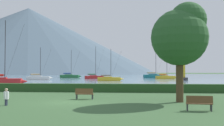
% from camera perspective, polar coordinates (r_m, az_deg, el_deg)
% --- Properties ---
extents(ground_plane, '(1000.00, 1000.00, 0.00)m').
position_cam_1_polar(ground_plane, '(21.67, -8.98, -8.28)').
color(ground_plane, '#385B33').
extents(harbor_water, '(320.00, 246.00, 0.00)m').
position_cam_1_polar(harbor_water, '(157.99, 3.24, -2.72)').
color(harbor_water, slate).
rests_on(harbor_water, ground_plane).
extents(hedge_line, '(80.00, 1.20, 0.98)m').
position_cam_1_polar(hedge_line, '(32.37, -4.20, -5.29)').
color(hedge_line, '#284C23').
rests_on(hedge_line, ground_plane).
extents(sailboat_slip_1, '(7.74, 3.86, 9.62)m').
position_cam_1_polar(sailboat_slip_1, '(82.22, -15.34, -3.03)').
color(sailboat_slip_1, white).
rests_on(sailboat_slip_1, harbor_water).
extents(sailboat_slip_2, '(7.41, 3.35, 10.03)m').
position_cam_1_polar(sailboat_slip_2, '(90.80, 11.37, -2.95)').
color(sailboat_slip_2, gold).
rests_on(sailboat_slip_2, harbor_water).
extents(sailboat_slip_3, '(8.50, 4.50, 12.12)m').
position_cam_1_polar(sailboat_slip_3, '(54.12, -22.41, -3.53)').
color(sailboat_slip_3, red).
rests_on(sailboat_slip_3, harbor_water).
extents(sailboat_slip_6, '(8.41, 2.77, 10.89)m').
position_cam_1_polar(sailboat_slip_6, '(105.91, -8.96, -2.76)').
color(sailboat_slip_6, '#236B38').
rests_on(sailboat_slip_6, harbor_water).
extents(sailboat_slip_7, '(9.46, 3.71, 11.26)m').
position_cam_1_polar(sailboat_slip_7, '(103.75, 9.03, -2.73)').
color(sailboat_slip_7, '#19707A').
rests_on(sailboat_slip_7, harbor_water).
extents(sailboat_slip_10, '(7.07, 3.04, 8.38)m').
position_cam_1_polar(sailboat_slip_10, '(70.68, -0.58, -3.35)').
color(sailboat_slip_10, gold).
rests_on(sailboat_slip_10, harbor_water).
extents(sailboat_slip_11, '(7.40, 3.83, 11.08)m').
position_cam_1_polar(sailboat_slip_11, '(91.60, -3.78, -2.97)').
color(sailboat_slip_11, red).
rests_on(sailboat_slip_11, harbor_water).
extents(park_bench_near_path, '(1.60, 0.55, 0.95)m').
position_cam_1_polar(park_bench_near_path, '(23.85, -5.91, -6.42)').
color(park_bench_near_path, brown).
rests_on(park_bench_near_path, ground_plane).
extents(park_bench_under_tree, '(1.62, 0.63, 0.95)m').
position_cam_1_polar(park_bench_under_tree, '(17.56, 18.09, -7.99)').
color(park_bench_under_tree, brown).
rests_on(park_bench_under_tree, ground_plane).
extents(person_seated_viewer, '(0.36, 0.57, 1.25)m').
position_cam_1_polar(person_seated_viewer, '(20.82, -21.60, -6.54)').
color(person_seated_viewer, '#2D3347').
rests_on(person_seated_viewer, ground_plane).
extents(park_tree, '(4.55, 4.55, 8.03)m').
position_cam_1_polar(park_tree, '(22.33, 14.51, 5.95)').
color(park_tree, '#4C3823').
rests_on(park_tree, ground_plane).
extents(dock_crane, '(5.66, 2.00, 18.27)m').
position_cam_1_polar(dock_crane, '(76.88, 15.08, 1.04)').
color(dock_crane, '#333338').
rests_on(dock_crane, ground_plane).
extents(distant_hill_west_ridge, '(317.20, 317.20, 81.71)m').
position_cam_1_polar(distant_hill_west_ridge, '(349.69, -17.43, 4.56)').
color(distant_hill_west_ridge, '#4C6070').
rests_on(distant_hill_west_ridge, ground_plane).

